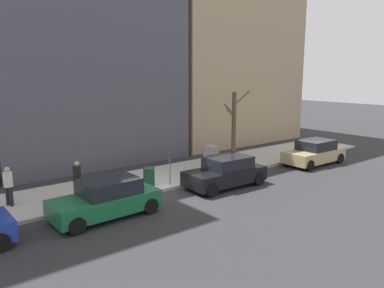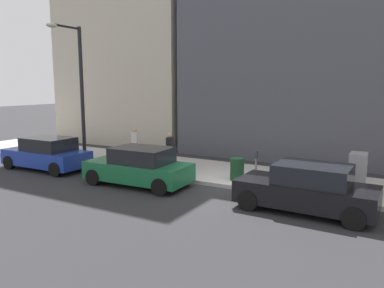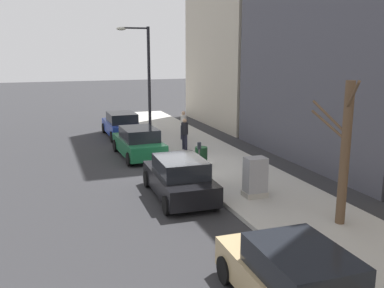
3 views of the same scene
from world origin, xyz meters
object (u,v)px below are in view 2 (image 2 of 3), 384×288
Objects in this scene: parked_car_green at (139,167)px; pedestrian_near_meter at (170,149)px; parked_car_blue at (47,154)px; pedestrian_midblock at (135,142)px; utility_box at (357,173)px; office_block_center at (309,12)px; trash_bin at (237,169)px; streetlamp at (77,83)px; parked_car_black at (307,189)px; parking_meter at (256,164)px.

pedestrian_near_meter is at bearing 2.04° from parked_car_green.
parked_car_blue is 4.18m from pedestrian_midblock.
utility_box is 0.09× the size of office_block_center.
utility_box is 7.84m from pedestrian_near_meter.
pedestrian_midblock reaches higher than parked_car_green.
pedestrian_near_meter reaches higher than trash_bin.
parked_car_green is 5.96m from streetlamp.
pedestrian_near_meter reaches higher than utility_box.
streetlamp is at bearing 94.69° from utility_box.
utility_box reaches higher than parked_car_green.
pedestrian_midblock is (3.25, 9.28, 0.35)m from parked_car_black.
pedestrian_near_meter reaches higher than parked_car_green.
utility_box is 12.84m from streetlamp.
office_block_center is (10.04, 4.20, 7.48)m from utility_box.
parking_meter is 0.81× the size of pedestrian_near_meter.
pedestrian_near_meter is at bearing -77.73° from streetlamp.
parked_car_blue is at bearing 102.73° from trash_bin.
pedestrian_midblock is (3.16, -2.70, 0.35)m from parked_car_blue.
streetlamp reaches higher than trash_bin.
parked_car_green is 2.53m from pedestrian_near_meter.
parked_car_green is at bearing -96.74° from pedestrian_near_meter.
trash_bin is 6.20m from pedestrian_midblock.
parked_car_blue is 0.65× the size of streetlamp.
utility_box is 0.22× the size of streetlamp.
parked_car_black is at bearing -30.93° from pedestrian_near_meter.
pedestrian_midblock is (3.31, 2.80, 0.35)m from parked_car_green.
parked_car_green is at bearing 123.03° from trash_bin.
parked_car_black is 1.00× the size of parked_car_green.
trash_bin is (2.12, -3.27, -0.14)m from parked_car_green.
parked_car_green is 4.54m from parking_meter.
utility_box is at bearing 64.13° from pedestrian_midblock.
streetlamp reaches higher than parked_car_blue.
streetlamp is at bearing 70.37° from parked_car_green.
parking_meter is at bearing -21.43° from pedestrian_near_meter.
trash_bin is at bearing 58.84° from parked_car_black.
parked_car_black is 11.78m from streetlamp.
parked_car_blue is 2.54× the size of pedestrian_near_meter.
office_block_center is at bearing -17.40° from parked_car_green.
streetlamp is 7.22× the size of trash_bin.
parked_car_green is 2.98× the size of utility_box.
parked_car_blue is 2.54× the size of pedestrian_midblock.
utility_box is (2.52, -7.66, 0.11)m from parked_car_green.
parked_car_green is 5.51m from parked_car_blue.
pedestrian_midblock is 13.32m from office_block_center.
utility_box is at bearing -23.96° from parked_car_black.
parked_car_black is 6.48m from parked_car_green.
parked_car_blue is 5.84m from pedestrian_near_meter.
parked_car_blue is 4.69× the size of trash_bin.
pedestrian_near_meter is at bearing -66.82° from parked_car_blue.
parked_car_blue is at bearing 91.21° from parked_car_black.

